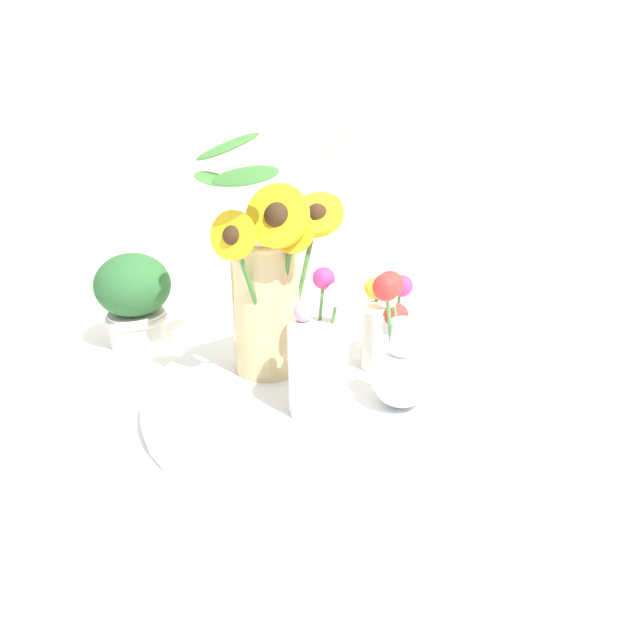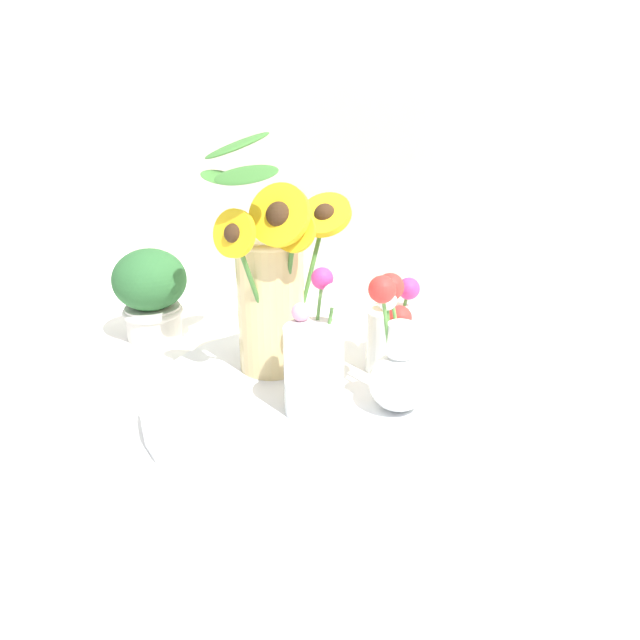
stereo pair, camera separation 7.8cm
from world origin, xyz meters
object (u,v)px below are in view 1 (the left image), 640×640
Objects in this scene: serving_tray at (320,397)px; mason_jar_sunflowers at (267,288)px; vase_bulb_right at (399,360)px; vase_small_back at (386,329)px; potted_plant at (134,297)px; vase_small_center at (319,363)px.

mason_jar_sunflowers is (-0.10, 0.03, 0.15)m from serving_tray.
vase_bulb_right is 0.12m from vase_small_back.
vase_small_back is 0.46m from potted_plant.
mason_jar_sunflowers is 0.20m from vase_small_back.
vase_small_center is at bearing -66.71° from serving_tray.
vase_bulb_right is 0.52m from potted_plant.
vase_bulb_right is at bearing 33.69° from vase_small_center.
mason_jar_sunflowers is 1.81× the size of vase_bulb_right.
potted_plant is at bearing 164.84° from vase_small_center.
mason_jar_sunflowers is at bearing -6.07° from potted_plant.
serving_tray is at bearing 113.29° from vase_small_center.
vase_small_center is at bearing -102.17° from vase_small_back.
vase_small_back is at bearing 62.94° from serving_tray.
potted_plant is at bearing 174.36° from vase_bulb_right.
vase_bulb_right is at bearing -5.64° from potted_plant.
vase_bulb_right is (0.09, 0.06, -0.00)m from vase_small_center.
vase_bulb_right is at bearing -62.33° from vase_small_back.
vase_small_center reaches higher than vase_small_back.
vase_small_back is (0.06, 0.12, 0.08)m from serving_tray.
vase_bulb_right reaches higher than potted_plant.
mason_jar_sunflowers reaches higher than serving_tray.
mason_jar_sunflowers is 0.30m from potted_plant.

